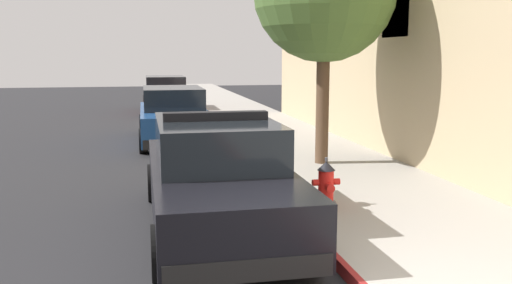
% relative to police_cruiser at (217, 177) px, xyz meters
% --- Properties ---
extents(ground_plane, '(32.19, 60.00, 0.20)m').
position_rel_police_cruiser_xyz_m(ground_plane, '(-3.13, 6.78, -0.84)').
color(ground_plane, '#232326').
extents(sidewalk_pavement, '(3.33, 60.00, 0.15)m').
position_rel_police_cruiser_xyz_m(sidewalk_pavement, '(2.87, 6.78, -0.67)').
color(sidewalk_pavement, '#9E9991').
rests_on(sidewalk_pavement, ground).
extents(curb_painted_edge, '(0.08, 60.00, 0.15)m').
position_rel_police_cruiser_xyz_m(curb_painted_edge, '(1.17, 6.78, -0.67)').
color(curb_painted_edge, maroon).
rests_on(curb_painted_edge, ground).
extents(police_cruiser, '(1.94, 4.84, 1.68)m').
position_rel_police_cruiser_xyz_m(police_cruiser, '(0.00, 0.00, 0.00)').
color(police_cruiser, black).
rests_on(police_cruiser, ground).
extents(parked_car_silver_ahead, '(1.94, 4.84, 1.56)m').
position_rel_police_cruiser_xyz_m(parked_car_silver_ahead, '(-0.16, 8.11, -0.00)').
color(parked_car_silver_ahead, navy).
rests_on(parked_car_silver_ahead, ground).
extents(parked_car_dark_far, '(1.94, 4.84, 1.56)m').
position_rel_police_cruiser_xyz_m(parked_car_dark_far, '(-0.03, 16.60, -0.00)').
color(parked_car_dark_far, maroon).
rests_on(parked_car_dark_far, ground).
extents(fire_hydrant, '(0.44, 0.40, 0.76)m').
position_rel_police_cruiser_xyz_m(fire_hydrant, '(1.75, 0.30, -0.24)').
color(fire_hydrant, '#4C4C51').
rests_on(fire_hydrant, sidewalk_pavement).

